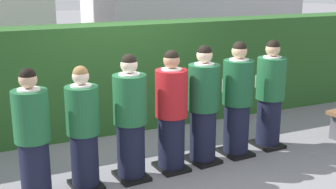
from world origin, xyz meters
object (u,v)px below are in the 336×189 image
Objects in this scene: student_front_row_0 at (33,139)px; student_front_row_4 at (203,108)px; student_front_row_2 at (130,121)px; student_in_red_blazer at (171,114)px; student_front_row_5 at (237,102)px; student_front_row_1 at (83,131)px; student_front_row_6 at (270,97)px.

student_front_row_0 is 0.95× the size of student_front_row_4.
student_front_row_4 is at bearing 4.42° from student_front_row_2.
student_front_row_5 is at bearing 4.22° from student_in_red_blazer.
student_front_row_2 is at bearing -176.05° from student_front_row_5.
student_front_row_0 is 2.89m from student_front_row_5.
student_front_row_2 is 0.98× the size of student_front_row_4.
student_in_red_blazer is (0.59, 0.04, 0.00)m from student_front_row_2.
student_front_row_5 is at bearing 3.41° from student_front_row_0.
student_in_red_blazer is (1.80, 0.09, 0.03)m from student_front_row_0.
student_in_red_blazer reaches higher than student_front_row_0.
student_front_row_5 is at bearing 3.95° from student_front_row_2.
student_front_row_4 reaches higher than student_front_row_1.
student_front_row_5 reaches higher than student_front_row_4.
student_front_row_5 reaches higher than student_front_row_1.
student_front_row_5 is (0.57, 0.03, 0.01)m from student_front_row_4.
student_front_row_0 is 0.96× the size of student_in_red_blazer.
student_front_row_2 is 0.99× the size of student_front_row_6.
student_in_red_blazer is at bearing 3.46° from student_front_row_2.
student_front_row_0 is at bearing -176.11° from student_front_row_6.
student_front_row_1 is 2.29m from student_front_row_5.
student_front_row_4 is at bearing 3.14° from student_front_row_1.
student_front_row_2 is 1.00× the size of student_in_red_blazer.
student_front_row_4 is 1.01× the size of student_front_row_6.
student_front_row_2 is 1.11m from student_front_row_4.
student_front_row_6 is (0.63, 0.07, -0.01)m from student_front_row_5.
student_front_row_6 is at bearing 3.89° from student_front_row_0.
student_front_row_2 is 1.68m from student_front_row_5.
student_front_row_5 is (1.68, 0.12, 0.02)m from student_front_row_2.
student_front_row_1 is 0.94× the size of student_front_row_2.
student_front_row_6 is (2.31, 0.18, 0.01)m from student_front_row_2.
student_front_row_4 is 0.58m from student_front_row_5.
student_front_row_1 is 0.93× the size of student_front_row_4.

